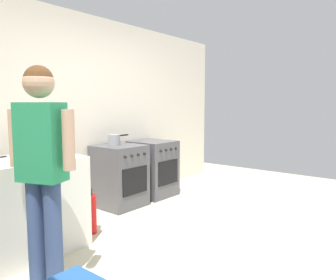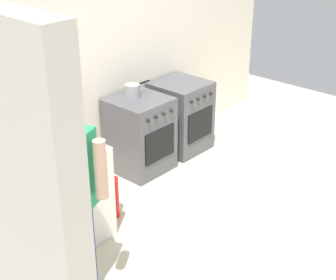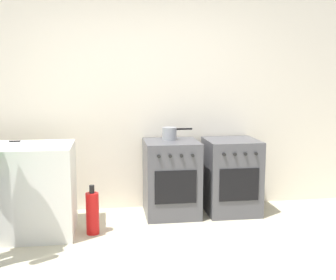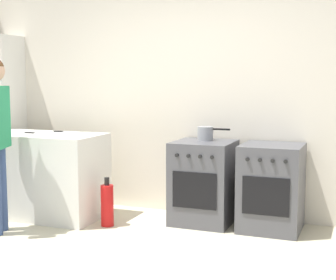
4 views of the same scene
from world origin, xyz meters
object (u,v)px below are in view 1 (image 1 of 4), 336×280
at_px(oven_right, 153,168).
at_px(person, 42,156).
at_px(fire_extinguisher, 91,214).
at_px(knife_bread, 11,156).
at_px(pot, 114,140).
at_px(oven_left, 120,176).

distance_m(oven_right, person, 2.73).
bearing_deg(fire_extinguisher, person, -146.31).
bearing_deg(person, knife_bread, 77.39).
relative_size(pot, knife_bread, 0.98).
height_order(knife_bread, person, person).
height_order(oven_left, oven_right, same).
bearing_deg(fire_extinguisher, oven_right, 16.94).
bearing_deg(oven_right, person, -156.51).
xyz_separation_m(oven_right, pot, (-0.71, 0.08, 0.50)).
bearing_deg(pot, fire_extinguisher, -146.92).
distance_m(pot, person, 2.09).
height_order(knife_bread, fire_extinguisher, knife_bread).
relative_size(knife_bread, person, 0.21).
relative_size(oven_left, oven_right, 1.00).
height_order(oven_right, fire_extinguisher, oven_right).
relative_size(oven_left, pot, 2.47).
relative_size(oven_right, knife_bread, 2.42).
bearing_deg(pot, person, -146.61).
height_order(oven_right, pot, pot).
bearing_deg(knife_bread, pot, 8.27).
bearing_deg(oven_right, knife_bread, -176.44).
relative_size(oven_right, person, 0.50).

